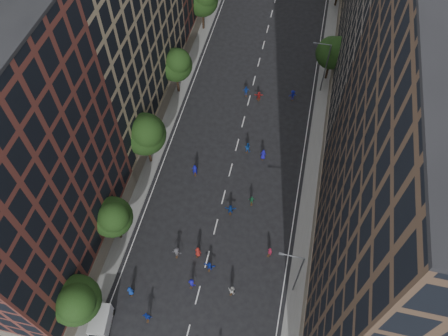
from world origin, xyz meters
The scene contains 31 objects.
ground centered at (0.00, 40.00, 0.00)m, with size 240.00×240.00×0.00m, color black.
sidewalk_left centered at (-12.00, 47.50, 0.07)m, with size 4.00×105.00×0.15m, color slate.
sidewalk_right centered at (12.00, 47.50, 0.07)m, with size 4.00×105.00×0.15m, color slate.
bldg_left_a centered at (-19.00, 11.00, 15.00)m, with size 14.00×22.00×30.00m, color #5A2922.
bldg_left_b centered at (-19.00, 35.00, 17.00)m, with size 14.00×26.00×34.00m, color #988563.
bldg_right_a centered at (19.00, 15.00, 18.00)m, with size 14.00×30.00×36.00m, color #493527.
bldg_right_b centered at (19.00, 44.00, 16.50)m, with size 14.00×28.00×33.00m, color #6C6459.
tree_left_0 centered at (-11.01, 3.85, 5.96)m, with size 5.20×5.20×8.83m.
tree_left_1 centered at (-11.02, 13.86, 5.55)m, with size 4.80×4.80×8.21m.
tree_left_2 centered at (-10.99, 25.83, 6.36)m, with size 5.60×5.60×9.45m.
tree_left_3 centered at (-11.02, 39.85, 5.82)m, with size 5.00×5.00×8.58m.
tree_right_a centered at (11.38, 47.85, 5.63)m, with size 5.00×5.00×8.39m.
streetlamp_near centered at (10.37, 12.00, 5.17)m, with size 2.64×0.22×9.06m.
streetlamp_far centered at (10.37, 45.00, 5.17)m, with size 2.64×0.22×9.06m.
cargo_van centered at (-9.31, 3.10, 1.22)m, with size 2.61×4.57×2.31m.
skater_0 centered at (-7.50, 7.51, 0.81)m, with size 0.79×0.52×1.62m, color navy.
skater_3 centered at (-0.91, 9.92, 0.76)m, with size 0.98×0.56×1.52m, color #15139C.
skater_4 centered at (-4.68, 5.15, 0.93)m, with size 1.09×0.45×1.86m, color #1430A3.
skater_5 centered at (0.59, 12.40, 0.78)m, with size 1.44×0.46×1.56m, color #142EA3.
skater_6 centered at (-1.19, 13.82, 0.87)m, with size 0.85×0.55×1.74m, color maroon.
skater_7 centered at (7.24, 15.77, 0.81)m, with size 0.59×0.39×1.61m, color maroon.
skater_8 centered at (3.75, 10.15, 0.84)m, with size 0.82×0.64×1.68m, color beige.
skater_9 centered at (-3.67, 13.21, 0.87)m, with size 1.12×0.64×1.73m, color #444449.
skater_10 centered at (3.79, 22.39, 0.77)m, with size 0.91×0.38×1.54m, color #1C5F3A.
skater_11 centered at (1.38, 20.43, 0.79)m, with size 1.46×0.47×1.58m, color navy.
skater_12 centered at (3.99, 29.96, 0.84)m, with size 0.82×0.53×1.68m, color #1914A8.
skater_13 centered at (-4.60, 25.25, 0.97)m, with size 0.71×0.47×1.95m, color #121499.
skater_14 centered at (1.62, 30.69, 0.88)m, with size 0.85×0.67×1.76m, color #124093.
skater_15 centered at (6.50, 42.23, 0.88)m, with size 1.13×0.65×1.75m, color #121995.
skater_16 centered at (-0.66, 41.51, 0.88)m, with size 1.03×0.43×1.76m, color #1338A0.
skater_17 centered at (1.42, 41.03, 0.77)m, with size 1.42×0.45×1.53m, color #AA1D1C.
Camera 1 is at (6.64, -6.77, 49.50)m, focal length 35.00 mm.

